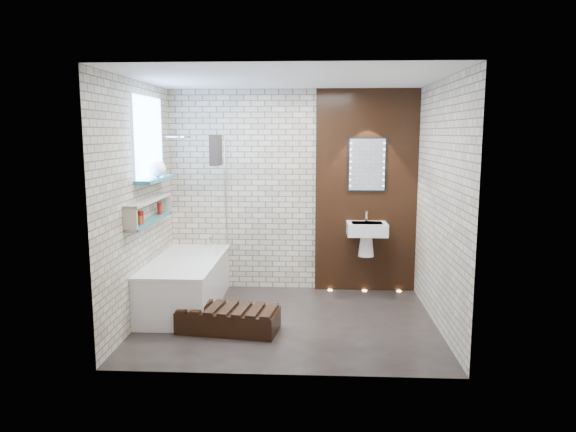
# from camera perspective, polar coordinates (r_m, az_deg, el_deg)

# --- Properties ---
(ground) EXTENTS (3.20, 3.20, 0.00)m
(ground) POSITION_cam_1_polar(r_m,az_deg,el_deg) (5.96, -0.07, -11.21)
(ground) COLOR black
(ground) RESTS_ON ground
(room_shell) EXTENTS (3.24, 3.20, 2.60)m
(room_shell) POSITION_cam_1_polar(r_m,az_deg,el_deg) (5.65, -0.08, 1.27)
(room_shell) COLOR tan
(room_shell) RESTS_ON ground
(walnut_panel) EXTENTS (1.30, 0.06, 2.60)m
(walnut_panel) POSITION_cam_1_polar(r_m,az_deg,el_deg) (6.93, 8.35, 2.59)
(walnut_panel) COLOR black
(walnut_panel) RESTS_ON ground
(clerestory_window) EXTENTS (0.18, 1.00, 0.94)m
(clerestory_window) POSITION_cam_1_polar(r_m,az_deg,el_deg) (6.23, -14.59, 7.24)
(clerestory_window) COLOR #7FADE0
(clerestory_window) RESTS_ON room_shell
(display_niche) EXTENTS (0.14, 1.30, 0.26)m
(display_niche) POSITION_cam_1_polar(r_m,az_deg,el_deg) (6.08, -14.55, 0.58)
(display_niche) COLOR #22717F
(display_niche) RESTS_ON room_shell
(bathtub) EXTENTS (0.79, 1.74, 0.70)m
(bathtub) POSITION_cam_1_polar(r_m,az_deg,el_deg) (6.47, -10.84, -7.04)
(bathtub) COLOR white
(bathtub) RESTS_ON ground
(bath_screen) EXTENTS (0.01, 0.78, 1.40)m
(bath_screen) POSITION_cam_1_polar(r_m,az_deg,el_deg) (6.63, -7.21, 2.15)
(bath_screen) COLOR white
(bath_screen) RESTS_ON bathtub
(towel) EXTENTS (0.11, 0.27, 0.36)m
(towel) POSITION_cam_1_polar(r_m,az_deg,el_deg) (6.33, -7.73, 7.00)
(towel) COLOR #292420
(towel) RESTS_ON bath_screen
(shower_head) EXTENTS (0.18, 0.18, 0.02)m
(shower_head) POSITION_cam_1_polar(r_m,az_deg,el_deg) (6.73, -10.88, 8.31)
(shower_head) COLOR silver
(shower_head) RESTS_ON room_shell
(washbasin) EXTENTS (0.50, 0.36, 0.58)m
(washbasin) POSITION_cam_1_polar(r_m,az_deg,el_deg) (6.82, 8.41, -1.87)
(washbasin) COLOR white
(washbasin) RESTS_ON walnut_panel
(led_mirror) EXTENTS (0.50, 0.02, 0.70)m
(led_mirror) POSITION_cam_1_polar(r_m,az_deg,el_deg) (6.87, 8.44, 5.46)
(led_mirror) COLOR black
(led_mirror) RESTS_ON walnut_panel
(walnut_step) EXTENTS (1.08, 0.60, 0.23)m
(walnut_step) POSITION_cam_1_polar(r_m,az_deg,el_deg) (5.70, -6.38, -11.00)
(walnut_step) COLOR black
(walnut_step) RESTS_ON ground
(niche_bottles) EXTENTS (0.06, 0.76, 0.14)m
(niche_bottles) POSITION_cam_1_polar(r_m,az_deg,el_deg) (6.04, -14.68, 0.20)
(niche_bottles) COLOR #9B4217
(niche_bottles) RESTS_ON display_niche
(sill_vases) EXTENTS (0.19, 0.19, 0.19)m
(sill_vases) POSITION_cam_1_polar(r_m,az_deg,el_deg) (6.27, -13.76, 4.92)
(sill_vases) COLOR white
(sill_vases) RESTS_ON clerestory_window
(floor_uplights) EXTENTS (0.96, 0.06, 0.01)m
(floor_uplights) POSITION_cam_1_polar(r_m,az_deg,el_deg) (7.12, 8.17, -7.89)
(floor_uplights) COLOR #FFD899
(floor_uplights) RESTS_ON ground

